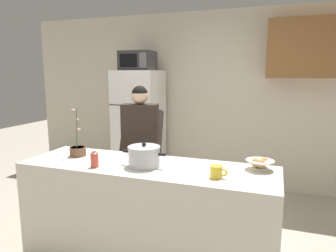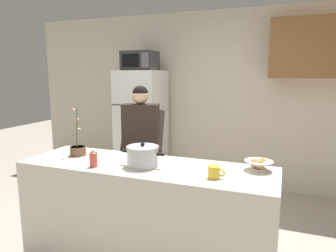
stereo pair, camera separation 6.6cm
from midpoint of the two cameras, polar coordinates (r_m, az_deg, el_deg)
name	(u,v)px [view 1 (the left image)]	position (r m, az deg, el deg)	size (l,w,h in m)	color
back_wall_unit	(224,92)	(4.65, 9.90, 6.21)	(6.00, 0.48, 2.60)	beige
kitchen_island	(147,215)	(2.83, -4.60, -16.18)	(2.21, 0.68, 0.92)	silver
refrigerator	(139,128)	(4.68, -5.77, -0.45)	(0.64, 0.68, 1.74)	white
microwave	(138,61)	(4.60, -6.10, 11.98)	(0.48, 0.37, 0.28)	#2D2D30
person_near_pot	(141,139)	(3.46, -5.68, -2.45)	(0.55, 0.50, 1.56)	#726656
cooking_pot	(144,156)	(2.59, -5.22, -5.64)	(0.38, 0.27, 0.21)	silver
coffee_mug	(217,172)	(2.34, 8.22, -8.44)	(0.13, 0.09, 0.10)	yellow
bread_bowl	(260,164)	(2.60, 16.04, -6.80)	(0.23, 0.23, 0.10)	white
bottle_near_edge	(95,159)	(2.65, -14.22, -5.95)	(0.07, 0.07, 0.15)	#D84C3F
potted_orchid	(78,149)	(3.05, -17.04, -4.20)	(0.15, 0.15, 0.46)	brown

